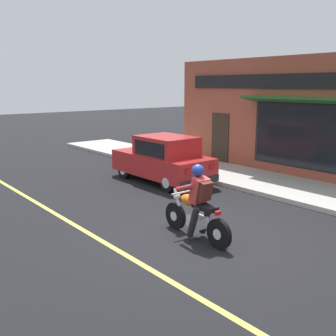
{
  "coord_description": "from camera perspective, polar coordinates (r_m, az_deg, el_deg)",
  "views": [
    {
      "loc": [
        -5.68,
        -5.71,
        3.21
      ],
      "look_at": [
        1.16,
        2.54,
        0.95
      ],
      "focal_mm": 42.0,
      "sensor_mm": 36.0,
      "label": 1
    }
  ],
  "objects": [
    {
      "name": "ground_plane",
      "position": [
        8.67,
        4.89,
        -9.87
      ],
      "size": [
        80.0,
        80.0,
        0.0
      ],
      "primitive_type": "plane",
      "color": "black"
    },
    {
      "name": "sidewalk_curb",
      "position": [
        14.0,
        10.42,
        -1.24
      ],
      "size": [
        2.6,
        22.0,
        0.14
      ],
      "primitive_type": "cube",
      "color": "#ADAAA3",
      "rests_on": "ground"
    },
    {
      "name": "lane_stripe",
      "position": [
        10.06,
        -14.93,
        -7.09
      ],
      "size": [
        0.12,
        19.8,
        0.01
      ],
      "primitive_type": "cube",
      "color": "#D1C64C",
      "rests_on": "ground"
    },
    {
      "name": "storefront_building",
      "position": [
        14.57,
        16.39,
        7.1
      ],
      "size": [
        1.25,
        9.89,
        4.2
      ],
      "color": "brown",
      "rests_on": "ground"
    },
    {
      "name": "motorcycle_with_rider",
      "position": [
        8.34,
        4.2,
        -5.8
      ],
      "size": [
        0.56,
        2.02,
        1.62
      ],
      "color": "black",
      "rests_on": "ground"
    },
    {
      "name": "car_hatchback",
      "position": [
        13.2,
        -0.73,
        1.24
      ],
      "size": [
        1.64,
        3.78,
        1.57
      ],
      "color": "black",
      "rests_on": "ground"
    }
  ]
}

